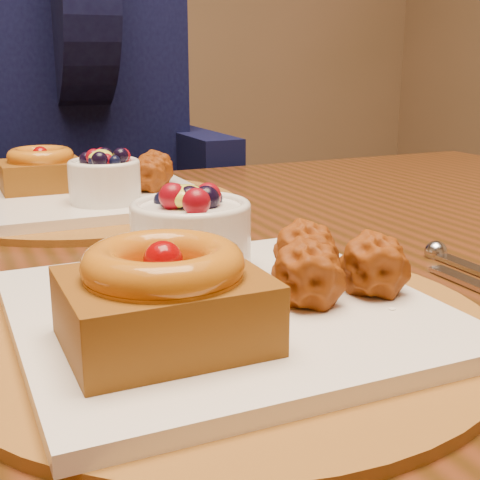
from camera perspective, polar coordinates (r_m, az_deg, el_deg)
name	(u,v)px	position (r m, az deg, el deg)	size (l,w,h in m)	color
dining_table	(141,323)	(0.70, -8.46, -7.03)	(1.60, 0.90, 0.76)	#371F0A
place_setting_near	(217,291)	(0.47, -2.02, -4.38)	(0.38, 0.38, 0.09)	brown
place_setting_far	(88,191)	(0.87, -12.83, 4.13)	(0.38, 0.38, 0.08)	brown
chair_far	(44,285)	(1.50, -16.38, -3.72)	(0.47, 0.47, 0.85)	black
diner	(73,88)	(1.38, -14.04, 12.47)	(0.51, 0.49, 0.83)	black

